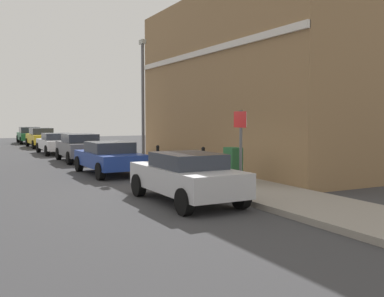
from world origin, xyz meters
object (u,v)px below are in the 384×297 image
object	(u,v)px
car_blue	(109,157)
street_sign	(241,139)
lamppost	(143,95)
car_yellow	(41,137)
bollard_far_kerb	(158,158)
bollard_near_cabinet	(203,160)
car_grey	(80,147)
car_white	(57,143)
car_green	(29,135)
car_silver	(186,176)
utility_cabinet	(233,167)

from	to	relation	value
car_blue	street_sign	bearing A→B (deg)	-168.45
street_sign	lamppost	xyz separation A→B (m)	(0.86, 9.58, 1.64)
car_blue	car_yellow	bearing A→B (deg)	-1.80
car_yellow	lamppost	distance (m)	15.36
car_blue	bollard_far_kerb	distance (m)	2.01
bollard_near_cabinet	street_sign	size ratio (longest dim) A/B	0.45
car_grey	car_white	xyz separation A→B (m)	(-0.12, 5.42, -0.07)
bollard_far_kerb	car_white	bearing A→B (deg)	96.88
car_green	bollard_far_kerb	bearing A→B (deg)	-175.12
car_white	lamppost	world-z (taller)	lamppost
car_white	lamppost	distance (m)	9.14
car_green	car_yellow	bearing A→B (deg)	-177.91
lamppost	car_white	bearing A→B (deg)	106.16
bollard_near_cabinet	bollard_far_kerb	world-z (taller)	same
car_white	bollard_near_cabinet	distance (m)	14.29
car_blue	car_yellow	distance (m)	17.63
bollard_far_kerb	street_sign	size ratio (longest dim) A/B	0.45
car_yellow	street_sign	world-z (taller)	street_sign
car_blue	lamppost	distance (m)	4.47
street_sign	car_silver	bearing A→B (deg)	168.50
car_green	utility_cabinet	bearing A→B (deg)	-173.63
utility_cabinet	street_sign	size ratio (longest dim) A/B	0.50
car_grey	car_yellow	distance (m)	11.97
car_yellow	utility_cabinet	world-z (taller)	car_yellow
car_white	bollard_far_kerb	size ratio (longest dim) A/B	4.03
car_silver	car_blue	xyz separation A→B (m)	(-0.10, 6.61, -0.02)
car_white	car_silver	bearing A→B (deg)	179.64
car_silver	bollard_far_kerb	distance (m)	5.47
utility_cabinet	lamppost	bearing A→B (deg)	90.29
car_white	car_green	size ratio (longest dim) A/B	0.96
car_silver	bollard_far_kerb	world-z (taller)	car_silver
car_blue	car_white	distance (m)	11.07
car_white	car_green	bearing A→B (deg)	-0.57
car_green	street_sign	size ratio (longest dim) A/B	1.89
bollard_near_cabinet	car_silver	bearing A→B (deg)	-124.64
car_blue	car_yellow	size ratio (longest dim) A/B	0.94
car_blue	utility_cabinet	world-z (taller)	utility_cabinet
car_blue	car_green	size ratio (longest dim) A/B	0.94
car_blue	bollard_near_cabinet	bearing A→B (deg)	-140.47
car_grey	bollard_far_kerb	bearing A→B (deg)	-168.31
car_yellow	street_sign	size ratio (longest dim) A/B	1.88
car_yellow	bollard_far_kerb	bearing A→B (deg)	-176.26
utility_cabinet	lamppost	size ratio (longest dim) A/B	0.20
car_white	bollard_near_cabinet	xyz separation A→B (m)	(2.58, -14.06, 0.02)
car_yellow	lamppost	bearing A→B (deg)	-171.57
car_silver	car_yellow	size ratio (longest dim) A/B	0.92
car_grey	car_yellow	xyz separation A→B (m)	(-0.06, 11.97, 0.00)
car_blue	utility_cabinet	size ratio (longest dim) A/B	3.56
car_green	utility_cabinet	distance (m)	28.93
car_silver	car_grey	distance (m)	12.26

